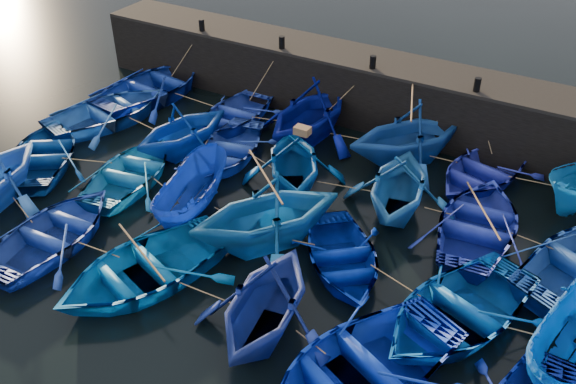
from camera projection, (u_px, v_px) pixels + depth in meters
The scene contains 31 objects.
ground at pixel (234, 264), 18.98m from camera, with size 120.00×120.00×0.00m, color black.
quay_wall at pixel (379, 92), 25.77m from camera, with size 26.00×2.50×2.50m, color black.
quay_top at pixel (382, 62), 25.04m from camera, with size 26.00×2.50×0.12m, color black.
bollard_0 at pixel (202, 25), 27.53m from camera, with size 0.24×0.24×0.50m, color black.
bollard_1 at pixel (282, 42), 25.87m from camera, with size 0.24×0.24×0.50m, color black.
bollard_2 at pixel (373, 62), 24.22m from camera, with size 0.24×0.24×0.50m, color black.
bollard_3 at pixel (477, 85), 22.56m from camera, with size 0.24×0.24×0.50m, color black.
boat_0 at pixel (153, 86), 27.78m from camera, with size 4.14×5.79×1.20m, color navy.
boat_1 at pixel (234, 114), 25.93m from camera, with size 3.18×4.44×0.92m, color #203BB8.
boat_2 at pixel (310, 111), 24.38m from camera, with size 4.11×4.76×2.51m, color #000A75.
boat_3 at pixel (408, 133), 23.02m from camera, with size 4.04×4.69×2.47m, color #154A9A.
boat_4 at pixel (482, 171), 22.33m from camera, with size 3.30×4.61×0.96m, color #2029A5.
boat_6 at pixel (109, 111), 25.96m from camera, with size 3.75×5.24×1.09m, color #2151A2.
boat_7 at pixel (183, 129), 23.65m from camera, with size 3.49×4.05×2.13m, color #073AA2.
boat_8 at pixel (228, 149), 23.65m from camera, with size 3.14×4.40×0.91m, color blue.
boat_9 at pixel (294, 161), 21.71m from camera, with size 3.63×4.21×2.21m, color navy.
boat_10 at pixel (400, 184), 20.46m from camera, with size 3.71×4.31×2.27m, color #185897.
boat_11 at pixel (480, 224), 19.75m from camera, with size 3.59×5.02×1.04m, color #1C2CA7.
boat_13 at pixel (45, 153), 23.32m from camera, with size 3.42×4.78×0.99m, color navy.
boat_14 at pixel (132, 172), 22.31m from camera, with size 3.29×4.59×0.95m, color blue.
boat_15 at pixel (191, 193), 20.66m from camera, with size 1.55×4.12×1.60m, color navy.
boat_16 at pixel (266, 212), 19.01m from camera, with size 4.12×4.78×2.52m, color #105B9A.
boat_17 at pixel (342, 258), 18.55m from camera, with size 3.02×4.22×0.88m, color #001E94.
boat_18 at pixel (456, 311), 16.63m from camera, with size 3.77×5.28×1.09m, color #054BAD.
boat_21 at pixel (53, 233), 19.41m from camera, with size 3.44×4.81×1.00m, color #1C3B9B.
boat_22 at pixel (144, 267), 18.03m from camera, with size 3.82×5.34×1.11m, color #035FB3.
boat_23 at pixel (265, 301), 16.09m from camera, with size 3.74×4.33×2.28m, color navy.
boat_24 at pixel (360, 368), 15.04m from camera, with size 4.03×5.64×1.17m, color #0729D3.
wooden_crate at pixel (302, 131), 20.89m from camera, with size 0.52×0.36×0.26m, color brown.
mooring_ropes at pixel (311, 163), 22.04m from camera, with size 18.10×11.68×2.10m.
loose_oars at pixel (333, 180), 19.43m from camera, with size 9.87×11.92×1.53m.
Camera 1 is at (8.64, -11.71, 12.48)m, focal length 40.00 mm.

